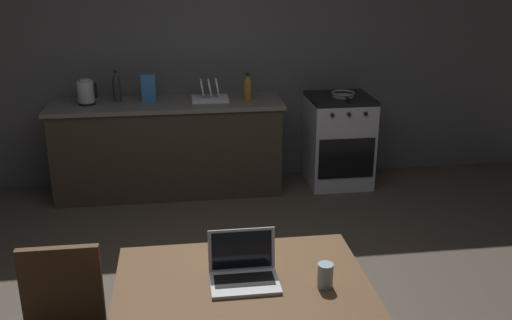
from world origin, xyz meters
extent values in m
plane|color=#473D33|center=(0.00, 0.00, 0.00)|extent=(12.00, 12.00, 0.00)
cube|color=#4E4F50|center=(0.30, 2.58, 1.40)|extent=(6.40, 0.10, 2.81)
cube|color=#382D23|center=(-0.47, 2.23, 0.43)|extent=(2.10, 0.60, 0.85)
cube|color=#66605B|center=(-0.47, 2.23, 0.87)|extent=(2.16, 0.64, 0.04)
cube|color=#B7BABF|center=(1.20, 2.23, 0.43)|extent=(0.60, 0.60, 0.85)
cube|color=black|center=(1.20, 2.23, 0.87)|extent=(0.60, 0.60, 0.04)
cube|color=black|center=(1.20, 1.92, 0.36)|extent=(0.54, 0.01, 0.39)
cylinder|color=black|center=(1.04, 1.91, 0.79)|extent=(0.04, 0.02, 0.04)
cylinder|color=black|center=(1.20, 1.91, 0.79)|extent=(0.04, 0.02, 0.04)
cylinder|color=black|center=(1.36, 1.91, 0.79)|extent=(0.04, 0.02, 0.04)
cube|color=brown|center=(-0.10, -0.72, 0.70)|extent=(1.19, 0.82, 0.04)
cylinder|color=brown|center=(-0.63, -0.37, 0.34)|extent=(0.05, 0.05, 0.68)
cylinder|color=brown|center=(0.44, -0.37, 0.34)|extent=(0.05, 0.05, 0.68)
cube|color=#4C331E|center=(-0.95, -0.59, 0.68)|extent=(0.38, 0.04, 0.42)
cube|color=silver|center=(-0.09, -0.76, 0.73)|extent=(0.32, 0.22, 0.02)
cube|color=black|center=(-0.09, -0.74, 0.74)|extent=(0.28, 0.12, 0.00)
cube|color=silver|center=(-0.09, -0.64, 0.85)|extent=(0.32, 0.03, 0.21)
cube|color=black|center=(-0.09, -0.64, 0.85)|extent=(0.29, 0.02, 0.18)
cylinder|color=black|center=(-1.19, 2.23, 0.90)|extent=(0.16, 0.16, 0.02)
cylinder|color=#B2B5BA|center=(-1.19, 2.23, 1.01)|extent=(0.15, 0.15, 0.20)
cylinder|color=#B2B5BA|center=(-1.19, 2.23, 1.12)|extent=(0.09, 0.09, 0.02)
cube|color=black|center=(-1.10, 2.23, 1.02)|extent=(0.02, 0.02, 0.14)
cylinder|color=#8C601E|center=(0.29, 2.18, 0.98)|extent=(0.08, 0.08, 0.18)
cone|color=#8C601E|center=(0.29, 2.18, 1.10)|extent=(0.08, 0.08, 0.06)
cylinder|color=black|center=(0.29, 2.18, 1.14)|extent=(0.04, 0.04, 0.02)
cylinder|color=gray|center=(1.22, 2.21, 0.90)|extent=(0.21, 0.21, 0.01)
torus|color=gray|center=(1.22, 2.21, 0.93)|extent=(0.23, 0.23, 0.02)
cylinder|color=black|center=(1.22, 2.01, 0.91)|extent=(0.02, 0.18, 0.02)
cylinder|color=#99B7C6|center=(0.28, -0.82, 0.78)|extent=(0.07, 0.07, 0.12)
cube|color=#3372B2|center=(-0.62, 2.25, 1.02)|extent=(0.13, 0.05, 0.26)
cube|color=silver|center=(-0.06, 2.23, 0.91)|extent=(0.34, 0.26, 0.03)
cylinder|color=white|center=(-0.13, 2.23, 1.01)|extent=(0.04, 0.18, 0.18)
cylinder|color=white|center=(-0.06, 2.23, 1.01)|extent=(0.04, 0.18, 0.18)
cylinder|color=white|center=(0.01, 2.23, 1.01)|extent=(0.04, 0.18, 0.18)
cylinder|color=#2D2D33|center=(-0.92, 2.31, 1.00)|extent=(0.07, 0.07, 0.21)
cone|color=#2D2D33|center=(-0.92, 2.31, 1.13)|extent=(0.07, 0.07, 0.06)
cylinder|color=black|center=(-0.92, 2.31, 1.17)|extent=(0.03, 0.03, 0.02)
camera|label=1|loc=(-0.35, -3.08, 2.17)|focal=40.57mm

